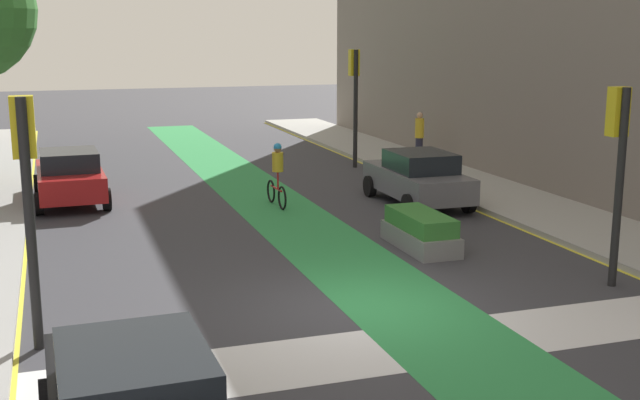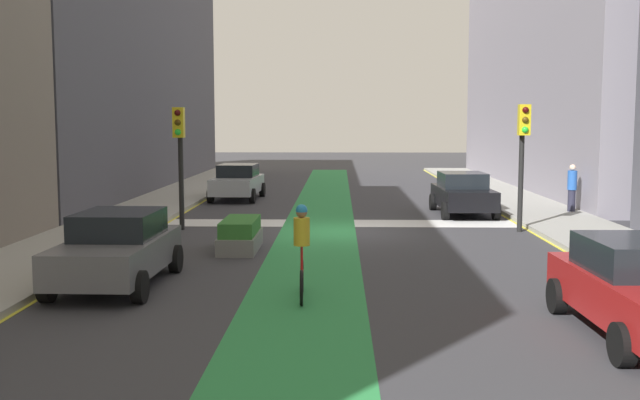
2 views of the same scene
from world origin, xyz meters
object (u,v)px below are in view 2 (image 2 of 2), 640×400
object	(u,v)px
traffic_signal_near_right	(180,144)
car_silver_right_near	(238,182)
traffic_signal_near_left	(523,143)
cyclist_in_lane	(302,249)
median_planter	(240,235)
car_grey_right_far	(117,248)
car_black_left_near	(463,193)
pedestrian_sidewalk_left_a	(572,187)

from	to	relation	value
traffic_signal_near_right	car_silver_right_near	bearing A→B (deg)	-93.34
traffic_signal_near_left	cyclist_in_lane	distance (m)	11.12
traffic_signal_near_right	traffic_signal_near_left	xyz separation A→B (m)	(-10.77, 0.20, 0.05)
traffic_signal_near_left	median_planter	xyz separation A→B (m)	(8.38, 3.46, -2.40)
car_silver_right_near	median_planter	world-z (taller)	car_silver_right_near
car_grey_right_far	median_planter	world-z (taller)	car_grey_right_far
traffic_signal_near_right	median_planter	xyz separation A→B (m)	(-2.39, 3.65, -2.35)
car_grey_right_far	car_black_left_near	xyz separation A→B (m)	(-9.31, -12.27, 0.00)
median_planter	pedestrian_sidewalk_left_a	bearing A→B (deg)	-145.47
cyclist_in_lane	traffic_signal_near_right	bearing A→B (deg)	-64.49
car_black_left_near	car_silver_right_near	size ratio (longest dim) A/B	0.99
traffic_signal_near_left	pedestrian_sidewalk_left_a	xyz separation A→B (m)	(-2.91, -4.31, -1.77)
car_silver_right_near	pedestrian_sidewalk_left_a	bearing A→B (deg)	158.29
car_grey_right_far	cyclist_in_lane	xyz separation A→B (m)	(-3.96, 1.00, 0.17)
traffic_signal_near_left	car_black_left_near	bearing A→B (deg)	-76.11
car_black_left_near	pedestrian_sidewalk_left_a	world-z (taller)	pedestrian_sidewalk_left_a
traffic_signal_near_left	cyclist_in_lane	world-z (taller)	traffic_signal_near_left
traffic_signal_near_right	car_silver_right_near	xyz separation A→B (m)	(-0.55, -9.34, -1.95)
traffic_signal_near_left	median_planter	size ratio (longest dim) A/B	1.66
car_grey_right_far	median_planter	distance (m)	4.87
cyclist_in_lane	car_grey_right_far	bearing A→B (deg)	-14.23
car_grey_right_far	car_silver_right_near	distance (m)	17.41
cyclist_in_lane	pedestrian_sidewalk_left_a	distance (m)	16.16
car_black_left_near	pedestrian_sidewalk_left_a	distance (m)	4.01
car_black_left_near	median_planter	distance (m)	10.72
car_black_left_near	cyclist_in_lane	bearing A→B (deg)	68.04
traffic_signal_near_right	car_black_left_near	world-z (taller)	traffic_signal_near_right
pedestrian_sidewalk_left_a	median_planter	world-z (taller)	pedestrian_sidewalk_left_a
pedestrian_sidewalk_left_a	cyclist_in_lane	bearing A→B (deg)	54.65
car_black_left_near	traffic_signal_near_left	bearing A→B (deg)	103.89
traffic_signal_near_left	median_planter	distance (m)	9.38
car_silver_right_near	car_grey_right_far	bearing A→B (deg)	89.43
car_silver_right_near	cyclist_in_lane	size ratio (longest dim) A/B	2.30
traffic_signal_near_right	pedestrian_sidewalk_left_a	distance (m)	14.39
car_grey_right_far	pedestrian_sidewalk_left_a	world-z (taller)	pedestrian_sidewalk_left_a
traffic_signal_near_right	car_grey_right_far	distance (m)	8.31
traffic_signal_near_right	cyclist_in_lane	xyz separation A→B (m)	(-4.33, 9.07, -1.78)
pedestrian_sidewalk_left_a	traffic_signal_near_left	bearing A→B (deg)	55.94
cyclist_in_lane	pedestrian_sidewalk_left_a	xyz separation A→B (m)	(-9.35, -13.19, 0.07)
traffic_signal_near_right	cyclist_in_lane	bearing A→B (deg)	115.51
car_black_left_near	median_planter	world-z (taller)	car_black_left_near
car_grey_right_far	pedestrian_sidewalk_left_a	bearing A→B (deg)	-137.53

